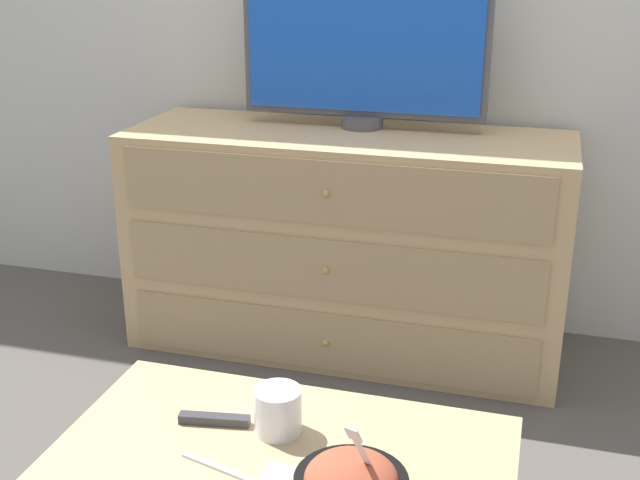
% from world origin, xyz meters
% --- Properties ---
extents(ground_plane, '(12.00, 12.00, 0.00)m').
position_xyz_m(ground_plane, '(0.00, 0.00, 0.00)').
color(ground_plane, '#56514C').
extents(dresser, '(1.44, 0.53, 0.75)m').
position_xyz_m(dresser, '(-0.06, -0.28, 0.37)').
color(dresser, tan).
rests_on(dresser, ground_plane).
extents(tv, '(0.81, 0.14, 0.52)m').
position_xyz_m(tv, '(-0.03, -0.18, 1.02)').
color(tv, '#515156').
rests_on(tv, dresser).
extents(drink_cup, '(0.09, 0.09, 0.09)m').
position_xyz_m(drink_cup, '(0.13, -1.54, 0.51)').
color(drink_cup, beige).
rests_on(drink_cup, coffee_table).
extents(knife, '(0.18, 0.06, 0.01)m').
position_xyz_m(knife, '(0.08, -1.68, 0.48)').
color(knife, silver).
rests_on(knife, coffee_table).
extents(remote_control, '(0.14, 0.04, 0.02)m').
position_xyz_m(remote_control, '(0.01, -1.55, 0.48)').
color(remote_control, '#38383D').
rests_on(remote_control, coffee_table).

